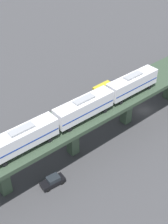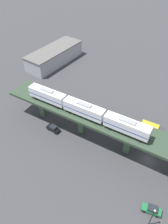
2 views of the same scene
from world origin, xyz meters
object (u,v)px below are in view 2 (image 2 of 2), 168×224
(subway_train, at_px, (84,109))
(street_car_green, at_px, (152,210))
(street_lamp, at_px, (152,216))
(street_car_black, at_px, (53,128))
(delivery_truck, at_px, (152,129))
(warehouse_building, at_px, (55,56))

(subway_train, bearing_deg, street_car_green, -100.92)
(street_car_green, distance_m, street_lamp, 4.43)
(subway_train, distance_m, street_car_black, 14.16)
(street_car_black, relative_size, delivery_truck, 0.61)
(subway_train, relative_size, street_lamp, 5.29)
(delivery_truck, relative_size, warehouse_building, 0.25)
(delivery_truck, xyz_separation_m, street_lamp, (-24.10, -14.66, 2.35))
(subway_train, xyz_separation_m, street_lamp, (-8.09, -28.26, -6.91))
(street_car_black, distance_m, warehouse_building, 43.82)
(subway_train, xyz_separation_m, street_car_green, (-5.22, -27.08, -10.08))
(subway_train, xyz_separation_m, delivery_truck, (16.01, -13.60, -9.26))
(street_car_green, distance_m, warehouse_building, 74.81)
(subway_train, height_order, warehouse_building, subway_train)
(subway_train, height_order, delivery_truck, subway_train)
(subway_train, relative_size, warehouse_building, 1.23)
(delivery_truck, bearing_deg, subway_train, 139.64)
(subway_train, height_order, street_lamp, subway_train)
(street_car_black, height_order, delivery_truck, delivery_truck)
(warehouse_building, bearing_deg, street_lamp, -113.64)
(delivery_truck, bearing_deg, street_lamp, -148.69)
(street_car_green, height_order, street_car_black, same)
(delivery_truck, distance_m, street_lamp, 28.30)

